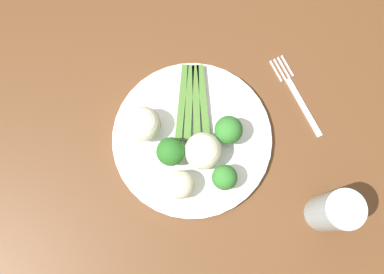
{
  "coord_description": "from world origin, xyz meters",
  "views": [
    {
      "loc": [
        -0.07,
        -0.16,
        1.48
      ],
      "look_at": [
        0.01,
        -0.02,
        0.77
      ],
      "focal_mm": 39.38,
      "sensor_mm": 36.0,
      "label": 1
    }
  ],
  "objects": [
    {
      "name": "fork",
      "position": [
        0.22,
        -0.05,
        0.75
      ],
      "size": [
        0.03,
        0.17,
        0.0
      ],
      "rotation": [
        0.0,
        0.0,
        1.49
      ],
      "color": "silver",
      "rests_on": "dining_table"
    },
    {
      "name": "broccoli_left",
      "position": [
        0.02,
        -0.11,
        0.79
      ],
      "size": [
        0.04,
        0.04,
        0.05
      ],
      "color": "#609E3D",
      "rests_on": "plate"
    },
    {
      "name": "water_glass",
      "position": [
        0.13,
        -0.24,
        0.81
      ],
      "size": [
        0.06,
        0.06,
        0.12
      ],
      "primitive_type": "cylinder",
      "color": "silver",
      "rests_on": "dining_table"
    },
    {
      "name": "plate",
      "position": [
        0.01,
        -0.02,
        0.75
      ],
      "size": [
        0.28,
        0.28,
        0.01
      ],
      "primitive_type": "cylinder",
      "color": "white",
      "rests_on": "dining_table"
    },
    {
      "name": "broccoli_front_left",
      "position": [
        -0.04,
        -0.03,
        0.8
      ],
      "size": [
        0.05,
        0.05,
        0.06
      ],
      "color": "#568E33",
      "rests_on": "plate"
    },
    {
      "name": "cauliflower_mid",
      "position": [
        -0.05,
        0.04,
        0.79
      ],
      "size": [
        0.06,
        0.06,
        0.06
      ],
      "primitive_type": "sphere",
      "color": "white",
      "rests_on": "plate"
    },
    {
      "name": "cauliflower_right",
      "position": [
        -0.05,
        -0.08,
        0.79
      ],
      "size": [
        0.05,
        0.05,
        0.05
      ],
      "primitive_type": "sphere",
      "color": "beige",
      "rests_on": "plate"
    },
    {
      "name": "asparagus_bundle",
      "position": [
        0.04,
        0.03,
        0.77
      ],
      "size": [
        0.11,
        0.14,
        0.01
      ],
      "rotation": [
        0.0,
        0.0,
        4.18
      ],
      "color": "#47752D",
      "rests_on": "plate"
    },
    {
      "name": "broccoli_near_center",
      "position": [
        0.06,
        -0.05,
        0.8
      ],
      "size": [
        0.05,
        0.05,
        0.06
      ],
      "color": "#609E3D",
      "rests_on": "plate"
    },
    {
      "name": "ground_plane",
      "position": [
        0.0,
        0.0,
        -0.01
      ],
      "size": [
        6.0,
        6.0,
        0.02
      ],
      "primitive_type": "cube",
      "color": "gray"
    },
    {
      "name": "dining_table",
      "position": [
        0.0,
        0.0,
        0.64
      ],
      "size": [
        1.14,
        0.93,
        0.75
      ],
      "color": "brown",
      "rests_on": "ground_plane"
    },
    {
      "name": "cauliflower_outer_edge",
      "position": [
        0.01,
        -0.06,
        0.79
      ],
      "size": [
        0.06,
        0.06,
        0.06
      ],
      "primitive_type": "sphere",
      "color": "silver",
      "rests_on": "plate"
    }
  ]
}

